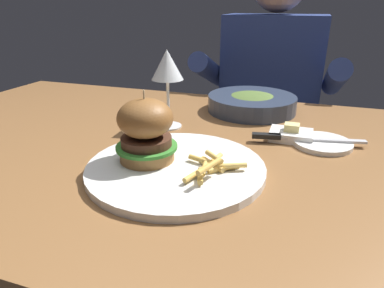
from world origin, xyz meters
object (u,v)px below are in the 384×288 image
main_plate (176,168)px  wine_glass (167,68)px  bread_plate (322,143)px  butter_dish (291,134)px  table_knife (298,138)px  diner_person (267,125)px  soup_bowl (252,103)px  burger_sandwich (146,130)px

main_plate → wine_glass: wine_glass is taller
bread_plate → butter_dish: 0.07m
bread_plate → table_knife: bearing=-169.2°
bread_plate → table_knife: (-0.05, -0.01, 0.01)m
main_plate → butter_dish: 0.29m
table_knife → wine_glass: bearing=177.4°
bread_plate → diner_person: diner_person is taller
bread_plate → wine_glass: bearing=179.4°
table_knife → soup_bowl: (-0.13, 0.21, 0.01)m
table_knife → burger_sandwich: bearing=-142.0°
butter_dish → burger_sandwich: bearing=-137.1°
burger_sandwich → butter_dish: 0.33m
bread_plate → table_knife: table_knife is taller
main_plate → wine_glass: 0.27m
wine_glass → table_knife: (0.30, -0.01, -0.13)m
main_plate → butter_dish: bearing=51.1°
burger_sandwich → wine_glass: (-0.05, 0.21, 0.07)m
wine_glass → butter_dish: size_ratio=2.01×
main_plate → soup_bowl: 0.42m
burger_sandwich → butter_dish: (0.24, 0.22, -0.06)m
butter_dish → diner_person: diner_person is taller
table_knife → main_plate: bearing=-134.2°
burger_sandwich → wine_glass: size_ratio=0.70×
butter_dish → diner_person: (-0.11, 0.60, -0.19)m
bread_plate → butter_dish: bearing=168.5°
bread_plate → butter_dish: (-0.07, 0.01, 0.01)m
soup_bowl → wine_glass: bearing=-130.6°
burger_sandwich → soup_bowl: (0.12, 0.41, -0.05)m
bread_plate → table_knife: size_ratio=0.52×
bread_plate → diner_person: size_ratio=0.10×
wine_glass → soup_bowl: (0.17, 0.19, -0.12)m
main_plate → diner_person: (0.07, 0.82, -0.18)m
bread_plate → butter_dish: butter_dish is taller
main_plate → bread_plate: bearing=40.6°
butter_dish → table_knife: bearing=-57.0°
burger_sandwich → diner_person: bearing=81.2°
burger_sandwich → table_knife: size_ratio=0.55×
main_plate → butter_dish: (0.18, 0.23, 0.00)m
bread_plate → diner_person: 0.66m
burger_sandwich → soup_bowl: bearing=73.4°
burger_sandwich → bread_plate: bearing=34.4°
main_plate → burger_sandwich: burger_sandwich is taller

